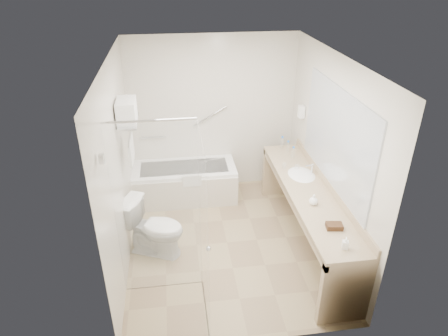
{
  "coord_description": "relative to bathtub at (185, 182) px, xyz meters",
  "views": [
    {
      "loc": [
        -0.63,
        -4.29,
        3.48
      ],
      "look_at": [
        0.0,
        0.3,
        1.0
      ],
      "focal_mm": 32.0,
      "sensor_mm": 36.0,
      "label": 1
    }
  ],
  "objects": [
    {
      "name": "floor",
      "position": [
        0.5,
        -1.24,
        -0.28
      ],
      "size": [
        3.2,
        3.2,
        0.0
      ],
      "primitive_type": "plane",
      "color": "tan",
      "rests_on": "ground"
    },
    {
      "name": "hairdryer_unit",
      "position": [
        1.75,
        -0.19,
        1.17
      ],
      "size": [
        0.08,
        0.1,
        0.18
      ],
      "primitive_type": "cube",
      "color": "white",
      "rests_on": "wall_right"
    },
    {
      "name": "faucet",
      "position": [
        1.7,
        -0.99,
        0.65
      ],
      "size": [
        0.03,
        0.03,
        0.14
      ],
      "primitive_type": "cylinder",
      "color": "silver",
      "rests_on": "vanity_counter"
    },
    {
      "name": "ceiling",
      "position": [
        0.5,
        -1.24,
        2.22
      ],
      "size": [
        2.6,
        3.2,
        0.1
      ],
      "primitive_type": "cube",
      "color": "silver",
      "rests_on": "wall_back"
    },
    {
      "name": "wall_front",
      "position": [
        0.5,
        -2.84,
        0.97
      ],
      "size": [
        2.6,
        0.1,
        2.5
      ],
      "primitive_type": "cube",
      "color": "beige",
      "rests_on": "ground"
    },
    {
      "name": "grab_bar_short",
      "position": [
        -0.45,
        0.32,
        0.67
      ],
      "size": [
        0.4,
        0.03,
        0.03
      ],
      "primitive_type": "cylinder",
      "rotation": [
        0.0,
        1.57,
        0.0
      ],
      "color": "silver",
      "rests_on": "wall_back"
    },
    {
      "name": "soap_bottle_a",
      "position": [
        1.52,
        -2.54,
        0.61
      ],
      "size": [
        0.1,
        0.15,
        0.06
      ],
      "primitive_type": "imported",
      "rotation": [
        0.0,
        0.0,
        -0.33
      ],
      "color": "white",
      "rests_on": "vanity_counter"
    },
    {
      "name": "water_bottle_mid",
      "position": [
        1.58,
        -0.5,
        0.66
      ],
      "size": [
        0.06,
        0.06,
        0.19
      ],
      "rotation": [
        0.0,
        0.0,
        -0.37
      ],
      "color": "silver",
      "rests_on": "vanity_counter"
    },
    {
      "name": "vanity_counter",
      "position": [
        1.52,
        -1.39,
        0.36
      ],
      "size": [
        0.55,
        2.7,
        0.95
      ],
      "color": "tan",
      "rests_on": "floor"
    },
    {
      "name": "drinking_glass_far",
      "position": [
        1.52,
        -0.87,
        0.62
      ],
      "size": [
        0.07,
        0.07,
        0.09
      ],
      "primitive_type": "cylinder",
      "rotation": [
        0.0,
        0.0,
        -0.06
      ],
      "color": "silver",
      "rests_on": "vanity_counter"
    },
    {
      "name": "toilet",
      "position": [
        -0.45,
        -1.29,
        0.11
      ],
      "size": [
        0.89,
        0.71,
        0.76
      ],
      "primitive_type": "imported",
      "rotation": [
        0.0,
        0.0,
        1.17
      ],
      "color": "white",
      "rests_on": "floor"
    },
    {
      "name": "amenity_basket",
      "position": [
        1.54,
        -2.2,
        0.6
      ],
      "size": [
        0.19,
        0.14,
        0.06
      ],
      "primitive_type": "cube",
      "rotation": [
        0.0,
        0.0,
        -0.14
      ],
      "color": "#3F2516",
      "rests_on": "vanity_counter"
    },
    {
      "name": "drinking_glass_near",
      "position": [
        1.37,
        -0.78,
        0.61
      ],
      "size": [
        0.08,
        0.08,
        0.08
      ],
      "primitive_type": "cylinder",
      "rotation": [
        0.0,
        0.0,
        0.42
      ],
      "color": "silver",
      "rests_on": "vanity_counter"
    },
    {
      "name": "soap_bottle_b",
      "position": [
        1.47,
        -1.72,
        0.63
      ],
      "size": [
        0.15,
        0.17,
        0.1
      ],
      "primitive_type": "imported",
      "rotation": [
        0.0,
        0.0,
        -0.43
      ],
      "color": "white",
      "rests_on": "vanity_counter"
    },
    {
      "name": "grab_bar_long",
      "position": [
        0.45,
        0.32,
        0.97
      ],
      "size": [
        0.53,
        0.03,
        0.33
      ],
      "primitive_type": "cylinder",
      "rotation": [
        0.0,
        1.05,
        0.0
      ],
      "color": "silver",
      "rests_on": "wall_back"
    },
    {
      "name": "water_bottle_left",
      "position": [
        1.51,
        -0.14,
        0.66
      ],
      "size": [
        0.06,
        0.06,
        0.2
      ],
      "rotation": [
        0.0,
        0.0,
        -0.31
      ],
      "color": "silver",
      "rests_on": "vanity_counter"
    },
    {
      "name": "mirror",
      "position": [
        1.79,
        -1.39,
        1.27
      ],
      "size": [
        0.02,
        2.0,
        1.2
      ],
      "primitive_type": "cube",
      "color": "#AFB5BC",
      "rests_on": "wall_right"
    },
    {
      "name": "shower_enclosure",
      "position": [
        -0.13,
        -2.16,
        0.79
      ],
      "size": [
        0.96,
        0.91,
        2.11
      ],
      "color": "silver",
      "rests_on": "floor"
    },
    {
      "name": "sink",
      "position": [
        1.55,
        -0.99,
        0.54
      ],
      "size": [
        0.4,
        0.52,
        0.14
      ],
      "primitive_type": "ellipsoid",
      "color": "white",
      "rests_on": "vanity_counter"
    },
    {
      "name": "towel_shelf",
      "position": [
        -0.67,
        -0.89,
        1.48
      ],
      "size": [
        0.24,
        0.55,
        0.81
      ],
      "color": "silver",
      "rests_on": "wall_left"
    },
    {
      "name": "wall_left",
      "position": [
        -0.8,
        -1.24,
        0.97
      ],
      "size": [
        0.1,
        3.2,
        2.5
      ],
      "primitive_type": "cube",
      "color": "beige",
      "rests_on": "ground"
    },
    {
      "name": "wall_back",
      "position": [
        0.5,
        0.36,
        0.97
      ],
      "size": [
        2.6,
        0.1,
        2.5
      ],
      "primitive_type": "cube",
      "color": "beige",
      "rests_on": "ground"
    },
    {
      "name": "bathtub",
      "position": [
        0.0,
        0.0,
        0.0
      ],
      "size": [
        1.6,
        0.73,
        0.59
      ],
      "color": "white",
      "rests_on": "floor"
    },
    {
      "name": "water_bottle_right",
      "position": [
        1.57,
        -0.26,
        0.65
      ],
      "size": [
        0.05,
        0.05,
        0.17
      ],
      "rotation": [
        0.0,
        0.0,
        0.11
      ],
      "color": "silver",
      "rests_on": "vanity_counter"
    },
    {
      "name": "wall_right",
      "position": [
        1.8,
        -1.24,
        0.97
      ],
      "size": [
        0.1,
        3.2,
        2.5
      ],
      "primitive_type": "cube",
      "color": "beige",
      "rests_on": "ground"
    }
  ]
}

